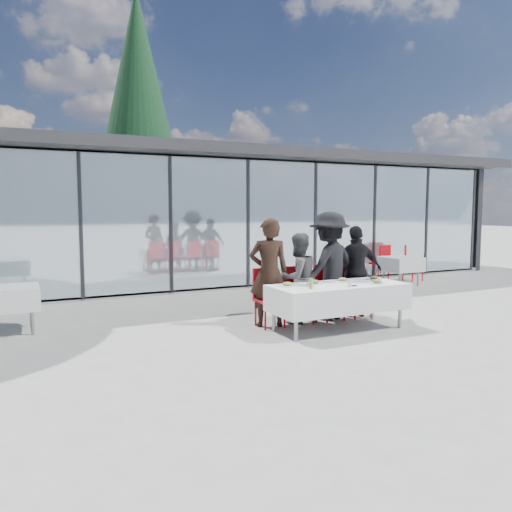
{
  "coord_description": "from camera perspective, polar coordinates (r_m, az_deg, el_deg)",
  "views": [
    {
      "loc": [
        -4.15,
        -7.03,
        1.98
      ],
      "look_at": [
        -0.13,
        1.2,
        1.1
      ],
      "focal_mm": 35.0,
      "sensor_mm": 36.0,
      "label": 1
    }
  ],
  "objects": [
    {
      "name": "diner_chair_a",
      "position": [
        8.42,
        1.33,
        -4.39
      ],
      "size": [
        0.44,
        0.44,
        0.97
      ],
      "color": "red",
      "rests_on": "ground"
    },
    {
      "name": "folded_eyeglasses",
      "position": [
        8.06,
        11.02,
        -3.35
      ],
      "size": [
        0.14,
        0.03,
        0.01
      ],
      "primitive_type": "cube",
      "color": "black",
      "rests_on": "dining_table"
    },
    {
      "name": "spare_table_left",
      "position": [
        8.86,
        -26.29,
        -4.36
      ],
      "size": [
        0.86,
        0.86,
        0.74
      ],
      "color": "silver",
      "rests_on": "ground"
    },
    {
      "name": "diner_a",
      "position": [
        8.32,
        1.48,
        -1.92
      ],
      "size": [
        0.84,
        0.84,
        1.82
      ],
      "primitive_type": "imported",
      "rotation": [
        0.0,
        0.0,
        2.81
      ],
      "color": "black",
      "rests_on": "ground"
    },
    {
      "name": "treeline",
      "position": [
        35.1,
        -22.66,
        5.42
      ],
      "size": [
        62.5,
        2.0,
        4.4
      ],
      "color": "#133B12",
      "rests_on": "ground"
    },
    {
      "name": "plate_b",
      "position": [
        8.18,
        6.75,
        -3.04
      ],
      "size": [
        0.28,
        0.28,
        0.07
      ],
      "color": "white",
      "rests_on": "dining_table"
    },
    {
      "name": "ground",
      "position": [
        8.4,
        4.41,
        -8.18
      ],
      "size": [
        90.0,
        90.0,
        0.0
      ],
      "primitive_type": "plane",
      "color": "#989690",
      "rests_on": "ground"
    },
    {
      "name": "diner_chair_d",
      "position": [
        9.38,
        11.18,
        -3.48
      ],
      "size": [
        0.44,
        0.44,
        0.97
      ],
      "color": "red",
      "rests_on": "ground"
    },
    {
      "name": "dining_table",
      "position": [
        8.26,
        9.37,
        -4.66
      ],
      "size": [
        2.26,
        0.96,
        0.75
      ],
      "color": "silver",
      "rests_on": "ground"
    },
    {
      "name": "pavilion",
      "position": [
        16.39,
        -4.04,
        6.05
      ],
      "size": [
        14.8,
        8.8,
        3.44
      ],
      "color": "gray",
      "rests_on": "ground"
    },
    {
      "name": "lounger",
      "position": [
        13.28,
        10.31,
        -2.06
      ],
      "size": [
        0.77,
        1.4,
        0.72
      ],
      "color": "white",
      "rests_on": "ground"
    },
    {
      "name": "plate_a",
      "position": [
        7.92,
        3.6,
        -3.29
      ],
      "size": [
        0.28,
        0.28,
        0.07
      ],
      "color": "white",
      "rests_on": "dining_table"
    },
    {
      "name": "plate_d",
      "position": [
        8.87,
        13.35,
        -2.49
      ],
      "size": [
        0.28,
        0.28,
        0.07
      ],
      "color": "white",
      "rests_on": "dining_table"
    },
    {
      "name": "spare_table_right",
      "position": [
        13.3,
        16.22,
        -0.89
      ],
      "size": [
        0.86,
        0.86,
        0.74
      ],
      "color": "silver",
      "rests_on": "ground"
    },
    {
      "name": "spare_chair_b",
      "position": [
        14.23,
        14.19,
        -0.5
      ],
      "size": [
        0.51,
        0.51,
        0.97
      ],
      "color": "red",
      "rests_on": "ground"
    },
    {
      "name": "diner_d",
      "position": [
        9.3,
        11.39,
        -1.72
      ],
      "size": [
        1.18,
        1.18,
        1.67
      ],
      "primitive_type": "imported",
      "rotation": [
        0.0,
        0.0,
        2.9
      ],
      "color": "black",
      "rests_on": "ground"
    },
    {
      "name": "drinking_glasses",
      "position": [
        7.98,
        10.64,
        -3.13
      ],
      "size": [
        0.07,
        0.07,
        0.1
      ],
      "color": "silver",
      "rests_on": "dining_table"
    },
    {
      "name": "juice_bottle",
      "position": [
        7.67,
        6.29,
        -3.16
      ],
      "size": [
        0.06,
        0.06,
        0.17
      ],
      "primitive_type": "cylinder",
      "color": "#7DAA46",
      "rests_on": "dining_table"
    },
    {
      "name": "diner_chair_c",
      "position": [
        9.03,
        8.17,
        -3.77
      ],
      "size": [
        0.44,
        0.44,
        0.97
      ],
      "color": "red",
      "rests_on": "ground"
    },
    {
      "name": "plate_c",
      "position": [
        8.53,
        9.9,
        -2.74
      ],
      "size": [
        0.28,
        0.28,
        0.07
      ],
      "color": "white",
      "rests_on": "dining_table"
    },
    {
      "name": "diner_b",
      "position": [
        8.61,
        4.82,
        -2.56
      ],
      "size": [
        0.86,
        0.86,
        1.56
      ],
      "primitive_type": "imported",
      "rotation": [
        0.0,
        0.0,
        3.28
      ],
      "color": "#4A4A4A",
      "rests_on": "ground"
    },
    {
      "name": "spare_chair_a",
      "position": [
        14.25,
        17.15,
        -0.57
      ],
      "size": [
        0.62,
        0.62,
        0.97
      ],
      "color": "red",
      "rests_on": "ground"
    },
    {
      "name": "plate_extra",
      "position": [
        8.4,
        13.67,
        -2.94
      ],
      "size": [
        0.28,
        0.28,
        0.07
      ],
      "color": "white",
      "rests_on": "dining_table"
    },
    {
      "name": "diner_c",
      "position": [
        8.94,
        8.37,
        -1.13
      ],
      "size": [
        1.58,
        1.58,
        1.92
      ],
      "primitive_type": "imported",
      "rotation": [
        0.0,
        0.0,
        3.48
      ],
      "color": "black",
      "rests_on": "ground"
    },
    {
      "name": "diner_chair_b",
      "position": [
        8.69,
        4.65,
        -4.1
      ],
      "size": [
        0.44,
        0.44,
        0.97
      ],
      "color": "red",
      "rests_on": "ground"
    },
    {
      "name": "conifer_tree",
      "position": [
        20.95,
        -13.3,
        16.36
      ],
      "size": [
        4.0,
        4.0,
        10.5
      ],
      "color": "#382316",
      "rests_on": "ground"
    }
  ]
}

